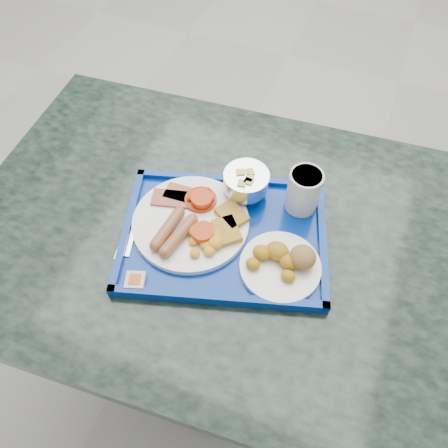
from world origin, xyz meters
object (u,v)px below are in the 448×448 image
(fruit_bowl, at_px, (246,182))
(juice_cup, at_px, (304,190))
(main_plate, at_px, (193,222))
(bread_plate, at_px, (283,262))
(tray, at_px, (224,236))
(table, at_px, (228,273))

(fruit_bowl, relative_size, juice_cup, 1.00)
(main_plate, distance_m, bread_plate, 0.22)
(fruit_bowl, bearing_deg, bread_plate, -47.59)
(fruit_bowl, bearing_deg, tray, -92.14)
(tray, height_order, fruit_bowl, fruit_bowl)
(table, distance_m, tray, 0.21)
(tray, distance_m, juice_cup, 0.20)
(bread_plate, height_order, fruit_bowl, fruit_bowl)
(main_plate, bearing_deg, tray, 3.07)
(table, bearing_deg, tray, -99.49)
(fruit_bowl, bearing_deg, table, -90.53)
(bread_plate, relative_size, juice_cup, 1.63)
(main_plate, distance_m, fruit_bowl, 0.15)
(tray, bearing_deg, bread_plate, -11.36)
(main_plate, distance_m, juice_cup, 0.26)
(table, relative_size, main_plate, 4.92)
(table, bearing_deg, bread_plate, -19.97)
(tray, height_order, juice_cup, juice_cup)
(tray, relative_size, bread_plate, 3.07)
(table, height_order, tray, tray)
(juice_cup, bearing_deg, tray, -133.41)
(tray, xyz_separation_m, fruit_bowl, (0.00, 0.12, 0.05))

